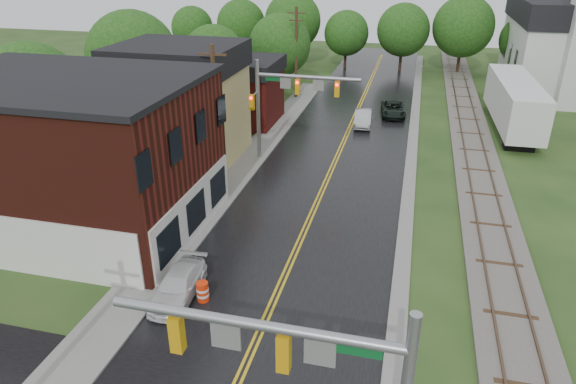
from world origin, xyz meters
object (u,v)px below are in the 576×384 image
at_px(construction_barrel, 203,292).
at_px(semi_trailer, 514,101).
at_px(utility_pole_b, 216,114).
at_px(tree_left_c, 215,58).
at_px(brick_building, 69,154).
at_px(tree_left_b, 134,59).
at_px(tree_left_e, 281,47).
at_px(utility_pole_c, 296,52).
at_px(church, 567,35).
at_px(sedan_silver, 363,118).
at_px(suv_dark, 393,109).
at_px(traffic_signal_far, 287,94).
at_px(tree_left_a, 34,95).
at_px(traffic_signal_near, 314,375).
at_px(pickup_white, 178,286).

bearing_deg(construction_barrel, semi_trailer, 60.11).
xyz_separation_m(utility_pole_b, tree_left_c, (-7.05, 17.90, -0.21)).
bearing_deg(brick_building, tree_left_b, 107.61).
distance_m(utility_pole_b, tree_left_e, 23.99).
distance_m(utility_pole_c, tree_left_c, 8.16).
bearing_deg(church, sedan_silver, -137.75).
bearing_deg(semi_trailer, brick_building, -137.68).
xyz_separation_m(church, suv_dark, (-16.63, -13.72, -5.21)).
relative_size(tree_left_b, construction_barrel, 10.29).
relative_size(church, utility_pole_b, 2.22).
bearing_deg(utility_pole_b, traffic_signal_far, 56.32).
bearing_deg(tree_left_a, sedan_silver, 34.96).
bearing_deg(traffic_signal_near, utility_pole_b, 117.19).
height_order(tree_left_b, semi_trailer, tree_left_b).
relative_size(tree_left_b, suv_dark, 2.14).
relative_size(tree_left_b, semi_trailer, 0.71).
bearing_deg(utility_pole_c, construction_barrel, -83.68).
bearing_deg(tree_left_c, semi_trailer, -2.89).
bearing_deg(brick_building, tree_left_a, 136.87).
bearing_deg(tree_left_b, suv_dark, 20.94).
xyz_separation_m(tree_left_a, construction_barrel, (16.81, -11.90, -4.64)).
distance_m(traffic_signal_near, tree_left_b, 36.73).
bearing_deg(suv_dark, traffic_signal_far, -124.12).
xyz_separation_m(sedan_silver, semi_trailer, (12.38, 2.07, 1.80)).
height_order(church, tree_left_a, church).
xyz_separation_m(traffic_signal_far, utility_pole_b, (-3.33, -5.00, -0.25)).
xyz_separation_m(utility_pole_c, tree_left_c, (-7.05, -4.10, -0.21)).
distance_m(church, traffic_signal_near, 54.32).
bearing_deg(pickup_white, semi_trailer, 55.76).
bearing_deg(utility_pole_c, sedan_silver, -44.11).
bearing_deg(brick_building, traffic_signal_far, 53.08).
distance_m(utility_pole_c, tree_left_e, 2.79).
distance_m(traffic_signal_far, pickup_white, 17.57).
xyz_separation_m(tree_left_e, semi_trailer, (22.20, -7.37, -2.36)).
xyz_separation_m(traffic_signal_near, tree_left_a, (-23.32, 19.90, 0.15)).
bearing_deg(church, utility_pole_c, -160.03).
xyz_separation_m(sedan_silver, pickup_white, (-5.17, -26.46, -0.07)).
bearing_deg(utility_pole_b, tree_left_e, 94.90).
bearing_deg(tree_left_b, tree_left_a, -101.31).
xyz_separation_m(tree_left_a, tree_left_b, (2.00, 10.00, 0.60)).
height_order(church, traffic_signal_near, church).
distance_m(church, suv_dark, 22.18).
xyz_separation_m(brick_building, tree_left_b, (-5.36, 16.90, 1.57)).
height_order(brick_building, construction_barrel, brick_building).
height_order(church, utility_pole_b, church).
distance_m(brick_building, traffic_signal_far, 15.03).
relative_size(traffic_signal_near, tree_left_a, 0.85).
xyz_separation_m(utility_pole_b, sedan_silver, (7.78, 14.46, -4.06)).
height_order(traffic_signal_far, tree_left_e, tree_left_e).
distance_m(church, traffic_signal_far, 35.59).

